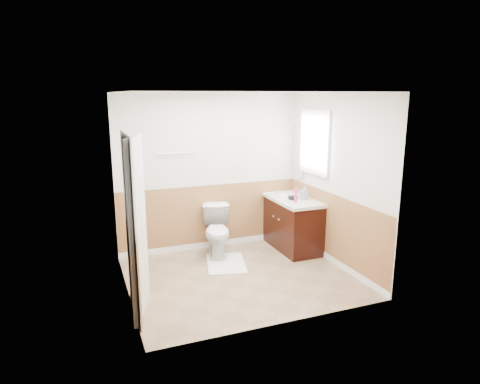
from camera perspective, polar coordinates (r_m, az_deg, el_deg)
name	(u,v)px	position (r m, az deg, el deg)	size (l,w,h in m)	color
floor	(240,277)	(5.97, -0.02, -11.41)	(3.00, 3.00, 0.00)	#8C7051
ceiling	(240,92)	(5.43, -0.02, 13.35)	(3.00, 3.00, 0.00)	white
wall_back	(210,173)	(6.77, -4.03, 2.62)	(3.00, 3.00, 0.00)	silver
wall_front	(285,215)	(4.42, 6.12, -3.07)	(3.00, 3.00, 0.00)	silver
wall_left	(123,199)	(5.23, -15.52, -0.95)	(3.00, 3.00, 0.00)	silver
wall_right	(336,181)	(6.26, 12.88, 1.46)	(3.00, 3.00, 0.00)	silver
wainscot_back	(211,218)	(6.94, -3.90, -3.50)	(3.00, 3.00, 0.00)	#9D723E
wainscot_front	(283,281)	(4.69, 5.82, -11.86)	(3.00, 3.00, 0.00)	#9D723E
wainscot_left	(128,258)	(5.45, -14.92, -8.60)	(2.60, 2.60, 0.00)	#9D723E
wainscot_right	(333,230)	(6.44, 12.45, -5.09)	(2.60, 2.60, 0.00)	#9D723E
toilet	(217,232)	(6.61, -3.07, -5.36)	(0.43, 0.76, 0.77)	white
bath_mat	(226,263)	(6.39, -1.91, -9.62)	(0.55, 0.80, 0.02)	white
vanity_cabinet	(293,225)	(6.94, 7.12, -4.43)	(0.55, 1.10, 0.80)	black
vanity_knob_left	(279,220)	(6.68, 5.29, -3.74)	(0.03, 0.03, 0.03)	silver
vanity_knob_right	(273,216)	(6.85, 4.54, -3.29)	(0.03, 0.03, 0.03)	white
countertop	(293,200)	(6.82, 7.15, -1.03)	(0.60, 1.15, 0.05)	beige
sink_basin	(289,195)	(6.94, 6.64, -0.46)	(0.36, 0.36, 0.02)	white
faucet	(299,191)	(7.02, 7.95, 0.14)	(0.02, 0.02, 0.14)	silver
lotion_bottle	(296,195)	(6.53, 7.54, -0.46)	(0.05, 0.05, 0.22)	#C3326D
soap_dispenser	(304,193)	(6.74, 8.69, -0.10)	(0.10, 0.10, 0.21)	#8F98A2
hair_dryer_body	(293,197)	(6.72, 7.16, -0.71)	(0.07, 0.07, 0.14)	black
hair_dryer_handle	(293,200)	(6.66, 7.21, -1.11)	(0.03, 0.03, 0.07)	black
mirror_panel	(298,151)	(7.12, 7.88, 5.49)	(0.02, 0.35, 0.90)	silver
window_frame	(315,142)	(6.66, 10.04, 6.62)	(0.04, 0.80, 1.00)	white
window_glass	(315,142)	(6.67, 10.16, 6.63)	(0.01, 0.70, 0.90)	white
door	(138,227)	(4.87, -13.62, -4.67)	(0.05, 0.80, 2.04)	white
door_frame	(131,227)	(4.86, -14.51, -4.64)	(0.02, 0.92, 2.10)	white
door_knob	(139,225)	(5.21, -13.43, -4.30)	(0.06, 0.06, 0.06)	silver
towel_bar	(177,153)	(6.53, -8.57, 5.23)	(0.02, 0.02, 0.62)	silver
tp_holder_bar	(206,207)	(6.80, -4.58, -2.10)	(0.02, 0.02, 0.14)	silver
tp_roll	(206,207)	(6.80, -4.58, -2.10)	(0.11, 0.11, 0.10)	white
tp_sheet	(206,214)	(6.83, -4.56, -2.99)	(0.10, 0.01, 0.16)	white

